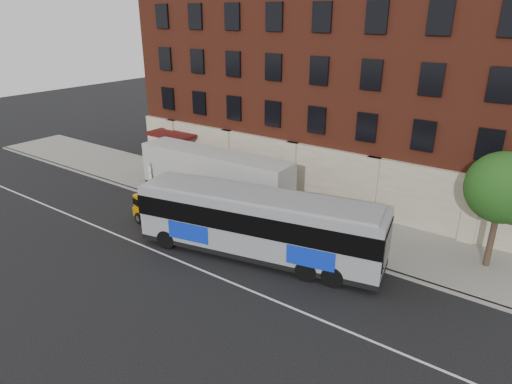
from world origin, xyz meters
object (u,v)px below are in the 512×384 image
Objects in this scene: sign_pole at (151,177)px; yellow_suv at (161,210)px; city_bus at (259,223)px; street_tree at (503,191)px; shipping_container at (215,179)px.

yellow_suv is (4.28, -3.10, -0.41)m from sign_pole.
sign_pole reaches higher than yellow_suv.
yellow_suv is at bearing -176.69° from city_bus.
yellow_suv is at bearing -160.08° from street_tree.
city_bus is at bearing -13.11° from sign_pole.
yellow_suv is 0.42× the size of shipping_container.
shipping_container reaches higher than yellow_suv.
shipping_container reaches higher than sign_pole.
sign_pole is 11.83m from city_bus.
shipping_container is at bearing 16.60° from sign_pole.
street_tree is at bearing 19.92° from yellow_suv.
city_bus is at bearing -31.92° from shipping_container.
street_tree reaches higher than yellow_suv.
yellow_suv is at bearing -35.89° from sign_pole.
street_tree is 1.27× the size of yellow_suv.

